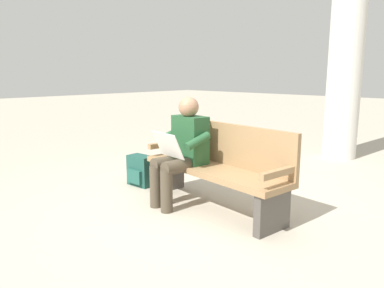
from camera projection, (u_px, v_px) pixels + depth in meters
ground_plane at (212, 208)px, 3.99m from camera, size 40.00×40.00×0.00m
bench_near at (218, 165)px, 3.95m from camera, size 1.84×0.68×0.90m
person_seated at (182, 148)px, 4.01m from camera, size 0.60×0.60×1.18m
backpack at (140, 171)px, 4.76m from camera, size 0.35×0.25×0.39m
support_pillar at (346, 60)px, 6.09m from camera, size 0.55×0.55×3.27m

